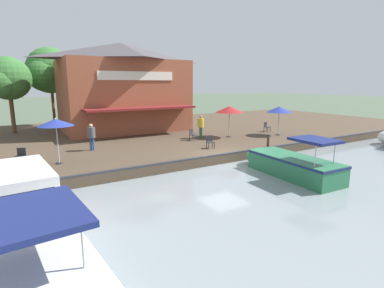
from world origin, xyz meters
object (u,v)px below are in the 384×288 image
Objects in this scene: motorboat_far_downstream at (12,226)px; cafe_chair_under_first_umbrella at (210,141)px; cafe_chair_beside_entrance at (193,134)px; patio_umbrella_mid_patio_right at (230,109)px; cafe_chair_facing_river at (21,155)px; patio_umbrella_mid_patio_left at (279,109)px; mooring_post at (268,141)px; motorboat_distant_upstream at (286,163)px; tree_downstream_bank at (49,72)px; person_mid_patio at (91,134)px; person_near_entrance at (201,124)px; cafe_chair_back_row_seat at (267,126)px; patio_umbrella_back_row at (56,123)px; tree_behind_restaurant at (7,80)px; waterfront_restaurant at (123,87)px.

cafe_chair_under_first_umbrella is at bearing 120.98° from motorboat_far_downstream.
patio_umbrella_mid_patio_right is at bearing 83.90° from cafe_chair_beside_entrance.
motorboat_far_downstream is (8.84, -0.45, -0.17)m from cafe_chair_facing_river.
mooring_post is at bearing -53.60° from patio_umbrella_mid_patio_left.
cafe_chair_under_first_umbrella is 0.96× the size of mooring_post.
motorboat_distant_upstream is 0.77× the size of tree_downstream_bank.
person_mid_patio is at bearing 109.17° from cafe_chair_facing_river.
patio_umbrella_mid_patio_right is 1.42× the size of person_near_entrance.
motorboat_distant_upstream reaches higher than mooring_post.
cafe_chair_back_row_seat and cafe_chair_under_first_umbrella have the same top height.
cafe_chair_beside_entrance is 15.53m from motorboat_far_downstream.
tree_downstream_bank reaches higher than cafe_chair_facing_river.
motorboat_far_downstream is at bearing -71.29° from mooring_post.
motorboat_far_downstream is at bearing -83.78° from motorboat_distant_upstream.
cafe_chair_beside_entrance is 3.12m from cafe_chair_under_first_umbrella.
patio_umbrella_mid_patio_left is at bearing 44.96° from tree_downstream_bank.
mooring_post reaches higher than cafe_chair_beside_entrance.
patio_umbrella_back_row is 0.41× the size of motorboat_distant_upstream.
cafe_chair_beside_entrance is 1.00× the size of cafe_chair_under_first_umbrella.
tree_behind_restaurant is (-11.95, -0.32, 4.09)m from cafe_chair_facing_river.
motorboat_distant_upstream is 12.72m from motorboat_far_downstream.
cafe_chair_facing_river is (-1.97, -10.99, 0.00)m from cafe_chair_under_first_umbrella.
person_near_entrance is 0.27× the size of tree_behind_restaurant.
patio_umbrella_back_row is 13.06m from patio_umbrella_mid_patio_right.
waterfront_restaurant is 12.49m from patio_umbrella_back_row.
person_mid_patio is at bearing -92.29° from cafe_chair_beside_entrance.
motorboat_distant_upstream is (7.46, 12.19, -0.40)m from cafe_chair_facing_river.
person_mid_patio is at bearing -88.99° from person_near_entrance.
cafe_chair_back_row_seat is at bearing 89.35° from person_mid_patio.
waterfront_restaurant is at bearing -168.77° from cafe_chair_under_first_umbrella.
person_near_entrance is (-3.53, 1.50, 0.65)m from cafe_chair_under_first_umbrella.
motorboat_far_downstream reaches higher than cafe_chair_under_first_umbrella.
cafe_chair_facing_river is (0.77, -14.69, -1.76)m from patio_umbrella_mid_patio_right.
cafe_chair_under_first_umbrella is (3.21, -8.31, 0.00)m from cafe_chair_back_row_seat.
patio_umbrella_mid_patio_right is 18.50m from tree_downstream_bank.
tree_behind_restaurant is at bearing -170.93° from patio_umbrella_back_row.
tree_downstream_bank is (-13.42, -9.22, 4.26)m from person_near_entrance.
patio_umbrella_back_row reaches higher than person_mid_patio.
cafe_chair_back_row_seat is at bearing 136.28° from mooring_post.
motorboat_distant_upstream is at bearing 21.67° from tree_downstream_bank.
tree_behind_restaurant is (-2.83, -9.11, 0.60)m from waterfront_restaurant.
patio_umbrella_back_row is 12.43m from motorboat_distant_upstream.
person_mid_patio is (-0.17, -15.24, 0.61)m from cafe_chair_back_row_seat.
cafe_chair_back_row_seat is 0.49× the size of person_mid_patio.
person_mid_patio is 14.26m from tree_downstream_bank.
patio_umbrella_mid_patio_left reaches higher than person_near_entrance.
tree_downstream_bank is at bearing -155.52° from cafe_chair_under_first_umbrella.
patio_umbrella_mid_patio_left is at bearing 99.99° from cafe_chair_under_first_umbrella.
person_near_entrance is at bearing -159.27° from mooring_post.
person_mid_patio is (-3.38, -6.93, 0.61)m from cafe_chair_under_first_umbrella.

